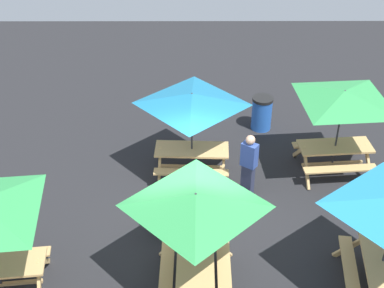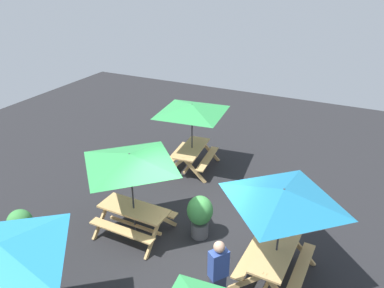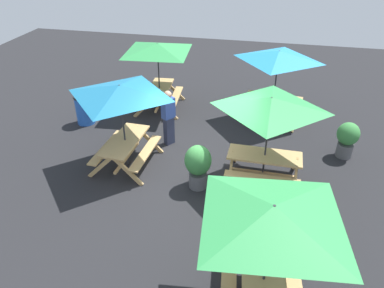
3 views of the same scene
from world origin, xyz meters
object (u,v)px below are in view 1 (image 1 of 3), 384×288
Objects in this scene: picnic_table_0 at (343,102)px; person_standing at (249,164)px; picnic_table_2 at (192,105)px; picnic_table_3 at (196,207)px; trash_bin_blue at (262,113)px; potted_plant_1 at (166,207)px.

person_standing is (2.24, 0.95, -1.10)m from picnic_table_0.
person_standing is (-1.31, 0.82, -1.10)m from picnic_table_2.
picnic_table_2 is at bearing 3.43° from person_standing.
trash_bin_blue is (-1.92, -5.78, -1.49)m from picnic_table_3.
picnic_table_3 is 2.01× the size of potted_plant_1.
picnic_table_3 is 3.26m from person_standing.
picnic_table_0 is 2.88× the size of trash_bin_blue.
potted_plant_1 is (4.10, 2.19, -1.32)m from picnic_table_0.
picnic_table_3 is 1.40× the size of person_standing.
picnic_table_3 is 6.27m from trash_bin_blue.
potted_plant_1 is at bearing 69.31° from person_standing.
picnic_table_2 reaches higher than trash_bin_blue.
person_standing is at bearing 18.14° from picnic_table_0.
picnic_table_0 is 2.42× the size of potted_plant_1.
potted_plant_1 is 2.25m from person_standing.
potted_plant_1 is at bearing 59.16° from trash_bin_blue.
picnic_table_2 is 3.29m from trash_bin_blue.
picnic_table_2 is 1.40× the size of person_standing.
potted_plant_1 is (0.61, -1.55, -1.32)m from picnic_table_3.
trash_bin_blue is at bearing -57.15° from picnic_table_0.
person_standing is (-1.86, -1.25, 0.22)m from potted_plant_1.
picnic_table_3 reaches higher than person_standing.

